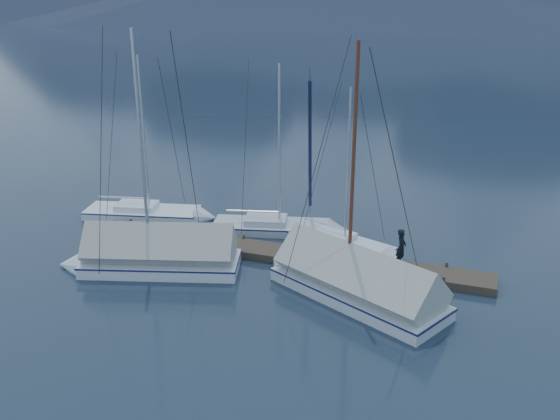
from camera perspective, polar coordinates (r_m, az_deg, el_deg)
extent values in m
plane|color=black|center=(24.34, -1.58, -6.39)|extent=(1000.00, 1000.00, 0.00)
cube|color=#382D23|center=(25.96, 0.00, -4.22)|extent=(18.00, 1.50, 0.34)
cube|color=black|center=(28.46, -11.47, -2.89)|extent=(3.00, 1.30, 0.30)
cube|color=black|center=(26.05, 0.00, -4.66)|extent=(3.00, 1.30, 0.30)
cube|color=black|center=(24.89, 13.21, -6.45)|extent=(3.00, 1.30, 0.30)
cylinder|color=#382D23|center=(29.88, -14.15, -1.16)|extent=(0.12, 0.12, 0.35)
cylinder|color=#382D23|center=(28.82, -15.66, -2.10)|extent=(0.12, 0.12, 0.35)
cylinder|color=#382D23|center=(28.40, -9.08, -1.91)|extent=(0.12, 0.12, 0.35)
cylinder|color=#382D23|center=(27.27, -10.46, -2.93)|extent=(0.12, 0.12, 0.35)
cylinder|color=#382D23|center=(27.16, -3.49, -2.72)|extent=(0.12, 0.12, 0.35)
cylinder|color=#382D23|center=(25.99, -4.69, -3.83)|extent=(0.12, 0.12, 0.35)
cylinder|color=#382D23|center=(26.22, 2.58, -3.56)|extent=(0.12, 0.12, 0.35)
cylinder|color=#382D23|center=(24.99, 1.63, -4.77)|extent=(0.12, 0.12, 0.35)
cylinder|color=#382D23|center=(25.59, 9.03, -4.42)|extent=(0.12, 0.12, 0.35)
cylinder|color=#382D23|center=(24.33, 8.40, -5.70)|extent=(0.12, 0.12, 0.35)
cylinder|color=#382D23|center=(25.30, 15.73, -5.24)|extent=(0.12, 0.12, 0.35)
cylinder|color=#382D23|center=(24.03, 15.46, -6.59)|extent=(0.12, 0.12, 0.35)
cube|color=white|center=(31.49, -13.06, -0.44)|extent=(6.09, 3.18, 0.64)
cube|color=white|center=(31.59, -13.02, -0.93)|extent=(5.05, 2.13, 0.29)
cube|color=navy|center=(31.40, -13.10, 0.03)|extent=(6.15, 3.21, 0.06)
cone|color=white|center=(30.54, -7.14, -0.70)|extent=(1.45, 2.05, 1.86)
cube|color=white|center=(31.43, -13.62, 0.38)|extent=(2.28, 1.77, 0.29)
cylinder|color=#B2B7BF|center=(30.20, -12.98, 7.01)|extent=(0.12, 0.12, 7.75)
cylinder|color=#B2B7BF|center=(31.53, -14.84, 1.17)|extent=(2.57, 0.67, 0.09)
cylinder|color=#26262B|center=(29.74, -10.32, 7.01)|extent=(0.67, 2.86, 7.75)
cube|color=#B8BDC6|center=(28.82, -0.81, -1.83)|extent=(5.96, 3.19, 0.62)
cube|color=#B8BDC6|center=(28.93, -0.80, -2.35)|extent=(4.93, 2.16, 0.28)
cube|color=#171847|center=(28.72, -0.81, -1.34)|extent=(6.02, 3.23, 0.06)
cone|color=#B8BDC6|center=(28.66, 5.69, -2.06)|extent=(1.44, 2.01, 1.81)
cube|color=#B8BDC6|center=(28.69, -1.37, -0.96)|extent=(2.24, 1.76, 0.28)
cylinder|color=#B2B7BF|center=(27.53, -0.06, 6.08)|extent=(0.11, 0.11, 7.56)
cylinder|color=#B2B7BF|center=(28.62, -2.69, -0.12)|extent=(2.50, 0.69, 0.09)
cylinder|color=#26262B|center=(27.43, 2.90, 6.01)|extent=(0.71, 2.78, 7.57)
cube|color=silver|center=(27.21, 5.65, -3.31)|extent=(5.42, 3.43, 0.57)
cube|color=silver|center=(27.31, 5.63, -3.81)|extent=(4.42, 2.43, 0.26)
cube|color=#19214D|center=(27.11, 5.67, -2.84)|extent=(5.47, 3.46, 0.05)
cone|color=silver|center=(25.80, 11.05, -4.94)|extent=(1.47, 1.87, 1.65)
cube|color=silver|center=(27.18, 5.23, -2.38)|extent=(2.11, 1.76, 0.26)
cylinder|color=#B2B7BF|center=(25.79, 6.55, 4.10)|extent=(0.10, 0.10, 6.86)
cylinder|color=#B2B7BF|center=(27.36, 4.23, -1.32)|extent=(2.19, 0.89, 0.08)
cylinder|color=#26262B|center=(25.13, 8.98, 3.56)|extent=(0.94, 2.43, 6.86)
cube|color=silver|center=(22.76, 7.41, -8.16)|extent=(7.28, 5.26, 0.74)
cube|color=silver|center=(22.92, 7.37, -8.90)|extent=(5.86, 3.81, 0.33)
cube|color=#161942|center=(22.62, 7.44, -7.46)|extent=(7.35, 5.31, 0.07)
cone|color=silver|center=(25.11, 0.34, -5.18)|extent=(2.14, 2.65, 2.35)
cylinder|color=#592819|center=(21.21, 7.04, 3.83)|extent=(0.13, 0.13, 8.91)
cylinder|color=#592819|center=(21.70, 9.83, -6.69)|extent=(2.83, 1.47, 0.10)
cylinder|color=#26262B|center=(22.29, 3.59, 4.72)|extent=(1.56, 3.13, 8.92)
cube|color=#A9AA9F|center=(22.39, 7.50, -6.32)|extent=(6.99, 5.14, 2.50)
cube|color=white|center=(25.33, -11.31, -5.35)|extent=(6.82, 4.04, 0.76)
cube|color=white|center=(25.48, -11.26, -6.06)|extent=(5.60, 2.77, 0.34)
cube|color=#181B4A|center=(25.20, -11.36, -4.69)|extent=(6.88, 4.08, 0.07)
cone|color=white|center=(26.48, -19.20, -4.98)|extent=(1.84, 2.47, 2.20)
cylinder|color=#B2B7BF|center=(23.80, -13.19, 5.59)|extent=(0.14, 0.14, 9.18)
cylinder|color=#B2B7BF|center=(24.65, -8.89, -3.21)|extent=(2.80, 0.92, 0.10)
cylinder|color=#26262B|center=(24.29, -16.86, 5.54)|extent=(0.95, 3.11, 9.19)
cube|color=#A5A49A|center=(24.99, -11.44, -3.61)|extent=(6.52, 3.98, 2.34)
imported|color=black|center=(24.67, 11.59, -3.56)|extent=(0.43, 0.61, 1.58)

